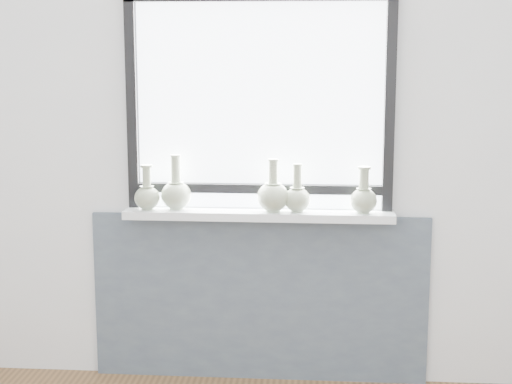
# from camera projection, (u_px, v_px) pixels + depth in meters

# --- Properties ---
(back_wall) EXTENTS (3.60, 0.02, 2.60)m
(back_wall) POSITION_uv_depth(u_px,v_px,m) (260.00, 127.00, 3.86)
(back_wall) COLOR silver
(back_wall) RESTS_ON ground
(apron_panel) EXTENTS (1.70, 0.03, 0.86)m
(apron_panel) POSITION_uv_depth(u_px,v_px,m) (260.00, 298.00, 3.99)
(apron_panel) COLOR #4E5B66
(apron_panel) RESTS_ON ground
(windowsill) EXTENTS (1.32, 0.18, 0.04)m
(windowsill) POSITION_uv_depth(u_px,v_px,m) (259.00, 214.00, 3.84)
(windowsill) COLOR silver
(windowsill) RESTS_ON apron_panel
(window) EXTENTS (1.30, 0.06, 1.05)m
(window) POSITION_uv_depth(u_px,v_px,m) (260.00, 99.00, 3.80)
(window) COLOR black
(window) RESTS_ON windowsill
(vase_a) EXTENTS (0.13, 0.13, 0.22)m
(vase_a) POSITION_uv_depth(u_px,v_px,m) (147.00, 195.00, 3.85)
(vase_a) COLOR #A2B191
(vase_a) RESTS_ON windowsill
(vase_b) EXTENTS (0.15, 0.15, 0.27)m
(vase_b) POSITION_uv_depth(u_px,v_px,m) (176.00, 192.00, 3.85)
(vase_b) COLOR #A2B191
(vase_b) RESTS_ON windowsill
(vase_c) EXTENTS (0.16, 0.16, 0.26)m
(vase_c) POSITION_uv_depth(u_px,v_px,m) (273.00, 195.00, 3.79)
(vase_c) COLOR #A2B191
(vase_c) RESTS_ON windowsill
(vase_d) EXTENTS (0.13, 0.13, 0.24)m
(vase_d) POSITION_uv_depth(u_px,v_px,m) (297.00, 197.00, 3.79)
(vase_d) COLOR #A2B191
(vase_d) RESTS_ON windowsill
(vase_e) EXTENTS (0.13, 0.13, 0.23)m
(vase_e) POSITION_uv_depth(u_px,v_px,m) (364.00, 198.00, 3.76)
(vase_e) COLOR #A2B191
(vase_e) RESTS_ON windowsill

